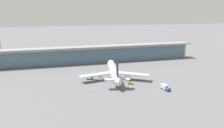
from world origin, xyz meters
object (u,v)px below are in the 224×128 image
airliner_on_stand (114,72)px  service_truck_near_nose_yellow (131,83)px  service_truck_mid_apron_blue (165,87)px  service_truck_under_wing_grey (90,78)px  safety_cone_bravo (151,85)px  safety_cone_alpha (91,92)px

airliner_on_stand → service_truck_near_nose_yellow: bearing=-67.8°
service_truck_near_nose_yellow → service_truck_mid_apron_blue: 23.00m
service_truck_under_wing_grey → safety_cone_bravo: bearing=-36.2°
service_truck_near_nose_yellow → service_truck_under_wing_grey: 28.95m
service_truck_under_wing_grey → safety_cone_alpha: 27.56m
safety_cone_bravo → airliner_on_stand: bearing=130.5°
service_truck_mid_apron_blue → service_truck_near_nose_yellow: bearing=131.3°
safety_cone_bravo → service_truck_under_wing_grey: bearing=143.8°
airliner_on_stand → safety_cone_bravo: 28.15m
service_truck_near_nose_yellow → safety_cone_bravo: size_ratio=4.73×
airliner_on_stand → service_truck_mid_apron_blue: (21.38, -32.44, -3.55)m
service_truck_under_wing_grey → service_truck_mid_apron_blue: service_truck_mid_apron_blue is taller
airliner_on_stand → service_truck_mid_apron_blue: airliner_on_stand is taller
safety_cone_alpha → service_truck_mid_apron_blue: bearing=-12.0°
airliner_on_stand → service_truck_under_wing_grey: 16.80m
service_truck_mid_apron_blue → safety_cone_bravo: service_truck_mid_apron_blue is taller
airliner_on_stand → safety_cone_alpha: size_ratio=88.31×
safety_cone_alpha → service_truck_near_nose_yellow: bearing=16.4°
airliner_on_stand → service_truck_mid_apron_blue: 39.01m
service_truck_near_nose_yellow → safety_cone_alpha: bearing=-163.6°
service_truck_near_nose_yellow → safety_cone_alpha: (-27.69, -8.14, -0.56)m
service_truck_near_nose_yellow → service_truck_mid_apron_blue: bearing=-48.7°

